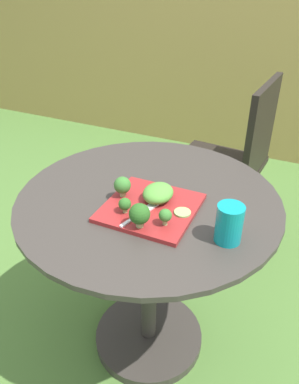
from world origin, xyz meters
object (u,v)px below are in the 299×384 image
patio_chair (235,154)px  fork (143,212)px  salad_plate (151,208)px  drinking_glass (229,226)px

patio_chair → fork: 0.94m
patio_chair → salad_plate: (-0.07, -0.87, 0.20)m
salad_plate → drinking_glass: 0.26m
patio_chair → drinking_glass: (0.18, -0.91, 0.24)m
patio_chair → fork: bearing=-94.8°
salad_plate → drinking_glass: size_ratio=2.45×
patio_chair → drinking_glass: patio_chair is taller
salad_plate → fork: 0.04m
drinking_glass → fork: bearing=179.6°
fork → patio_chair: bearing=85.2°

